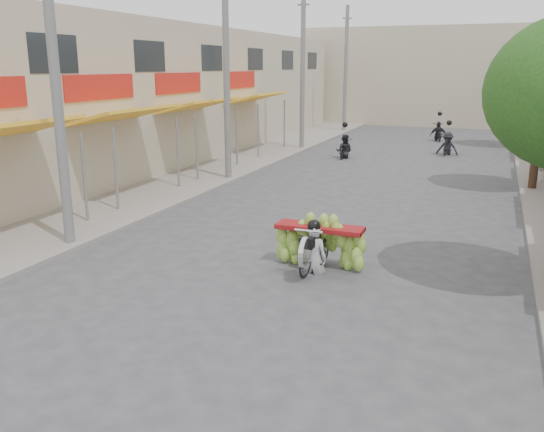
% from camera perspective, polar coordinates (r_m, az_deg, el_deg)
% --- Properties ---
extents(ground, '(120.00, 120.00, 0.00)m').
position_cam_1_polar(ground, '(9.68, -5.76, -11.55)').
color(ground, '#4E4E52').
rests_on(ground, ground).
extents(sidewalk_left, '(4.00, 60.00, 0.12)m').
position_cam_1_polar(sidewalk_left, '(25.58, -4.71, 5.15)').
color(sidewalk_left, gray).
rests_on(sidewalk_left, ground).
extents(shophouse_row_left, '(9.77, 40.00, 6.00)m').
position_cam_1_polar(shophouse_row_left, '(26.97, -15.60, 11.45)').
color(shophouse_row_left, '#C2B599').
rests_on(shophouse_row_left, ground).
extents(far_building, '(20.00, 6.00, 7.00)m').
position_cam_1_polar(far_building, '(45.90, 16.52, 13.11)').
color(far_building, '#C2B599').
rests_on(far_building, ground).
extents(utility_pole_near, '(0.60, 0.24, 8.00)m').
position_cam_1_polar(utility_pole_near, '(14.25, -20.70, 12.80)').
color(utility_pole_near, slate).
rests_on(utility_pole_near, ground).
extents(utility_pole_mid, '(0.60, 0.24, 8.00)m').
position_cam_1_polar(utility_pole_mid, '(21.84, -4.54, 13.99)').
color(utility_pole_mid, slate).
rests_on(utility_pole_mid, ground).
extents(utility_pole_far, '(0.60, 0.24, 8.00)m').
position_cam_1_polar(utility_pole_far, '(30.21, 3.05, 14.18)').
color(utility_pole_far, slate).
rests_on(utility_pole_far, ground).
extents(utility_pole_back, '(0.60, 0.24, 8.00)m').
position_cam_1_polar(utility_pole_back, '(38.87, 7.31, 14.19)').
color(utility_pole_back, slate).
rests_on(utility_pole_back, ground).
extents(street_tree_mid, '(3.40, 3.40, 5.25)m').
position_cam_1_polar(street_tree_mid, '(21.77, 25.37, 12.03)').
color(street_tree_mid, '#3A2719').
rests_on(street_tree_mid, ground).
extents(street_tree_far, '(3.40, 3.40, 5.25)m').
position_cam_1_polar(street_tree_far, '(33.75, 24.07, 12.61)').
color(street_tree_far, '#3A2719').
rests_on(street_tree_far, ground).
extents(banana_motorbike, '(2.20, 1.79, 1.93)m').
position_cam_1_polar(banana_motorbike, '(12.32, 4.46, -2.37)').
color(banana_motorbike, black).
rests_on(banana_motorbike, ground).
extents(bg_motorbike_a, '(0.81, 1.57, 1.95)m').
position_cam_1_polar(bg_motorbike_a, '(27.70, 7.19, 7.26)').
color(bg_motorbike_a, black).
rests_on(bg_motorbike_a, ground).
extents(bg_motorbike_b, '(1.10, 1.95, 1.95)m').
position_cam_1_polar(bg_motorbike_b, '(29.73, 17.04, 7.37)').
color(bg_motorbike_b, black).
rests_on(bg_motorbike_b, ground).
extents(bg_motorbike_c, '(1.06, 1.83, 1.95)m').
position_cam_1_polar(bg_motorbike_c, '(35.29, 16.20, 8.41)').
color(bg_motorbike_c, black).
rests_on(bg_motorbike_c, ground).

